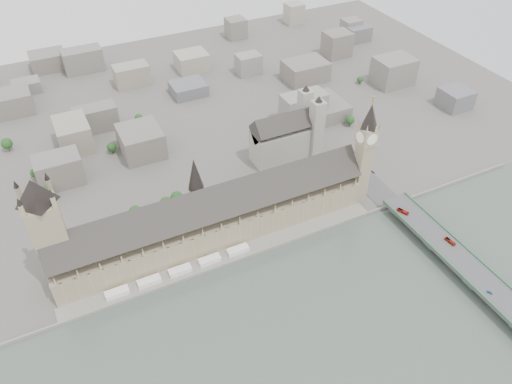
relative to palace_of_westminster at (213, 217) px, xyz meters
name	(u,v)px	position (x,y,z in m)	size (l,w,h in m)	color
ground	(224,252)	(0.00, -19.70, -22.71)	(900.00, 900.00, 0.00)	#595651
embankment_wall	(231,263)	(0.00, -34.70, -21.21)	(600.00, 1.50, 3.00)	gray
river_terrace	(227,257)	(0.00, -27.20, -21.71)	(270.00, 15.00, 2.00)	gray
terrace_tents	(180,270)	(-40.00, -26.70, -18.71)	(118.00, 7.00, 4.00)	white
palace_of_westminster	(213,217)	(0.00, 0.00, 0.00)	(265.00, 40.73, 55.44)	gray
elizabeth_tower	(365,147)	(138.00, -11.70, 35.38)	(17.00, 17.00, 107.50)	gray
victoria_tower	(48,229)	(-122.00, 6.30, 32.50)	(30.00, 30.00, 100.00)	gray
central_tower	(196,183)	(-10.00, 6.30, 35.21)	(13.00, 13.00, 48.00)	tan
westminster_bridge	(450,254)	(162.00, -107.20, -17.58)	(25.00, 325.00, 10.25)	#474749
bridge_parapets	(494,289)	(162.00, -151.70, -11.88)	(25.00, 235.00, 1.15)	#386748
westminster_abbey	(287,136)	(110.92, 75.30, 2.38)	(68.00, 36.00, 64.00)	#9A958B
city_skyline_inland	(138,99)	(0.00, 225.30, -3.71)	(720.00, 360.00, 38.00)	gray
park_trees	(187,205)	(-10.00, 40.30, -15.21)	(110.00, 30.00, 15.00)	#1C4117
red_bus_north	(403,211)	(155.08, -54.53, -11.01)	(2.43, 10.39, 2.89)	red
red_bus_south	(450,241)	(166.40, -100.34, -11.07)	(2.33, 9.94, 2.77)	#9C2513
car_blue	(490,292)	(156.32, -152.80, -11.76)	(1.64, 4.07, 1.39)	#1A4FAA
car_approach	(373,172)	(166.13, 3.44, -11.81)	(1.81, 4.46, 1.30)	gray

